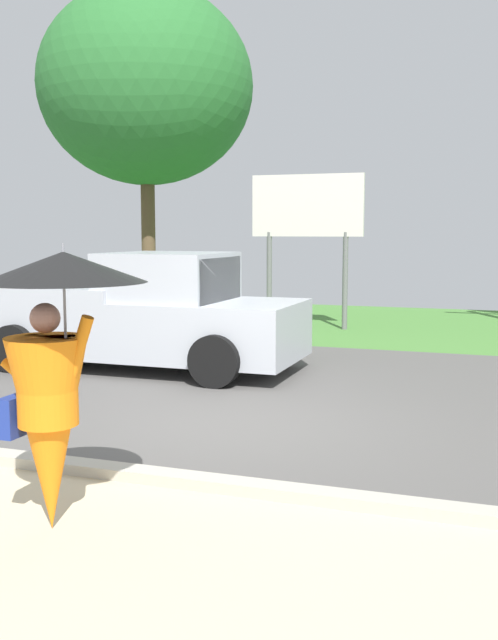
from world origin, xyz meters
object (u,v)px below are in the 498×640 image
Objects in this scene: pickup_truck at (143,315)px; tree_left_far at (146,87)px; monk_pedestrian at (53,374)px; roadside_billboard at (307,217)px.

pickup_truck is 8.81m from tree_left_far.
monk_pedestrian is at bearing -65.73° from tree_left_far.
tree_left_far is (-4.43, 0.77, 3.28)m from roadside_billboard.
tree_left_far is (-5.69, 12.62, 4.65)m from monk_pedestrian.
pickup_truck is at bearing -101.75° from roadside_billboard.
roadside_billboard is 0.42× the size of tree_left_far.
tree_left_far is at bearing 170.19° from roadside_billboard.
roadside_billboard is (-1.26, 11.85, 1.37)m from monk_pedestrian.
monk_pedestrian is at bearing -68.03° from pickup_truck.
pickup_truck is at bearing -63.69° from tree_left_far.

